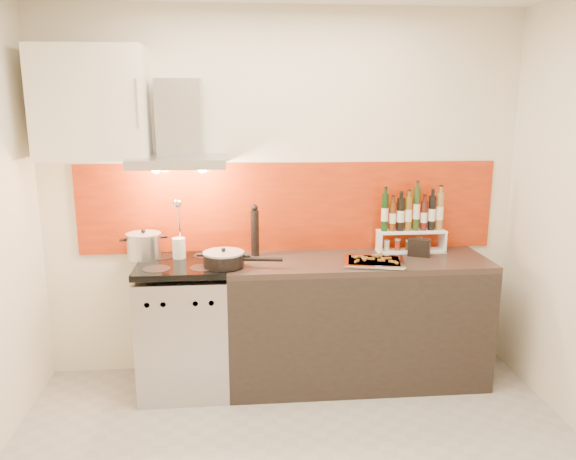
{
  "coord_description": "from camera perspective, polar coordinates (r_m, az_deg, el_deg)",
  "views": [
    {
      "loc": [
        -0.32,
        -2.57,
        1.95
      ],
      "look_at": [
        0.0,
        0.95,
        1.15
      ],
      "focal_mm": 35.0,
      "sensor_mm": 36.0,
      "label": 1
    }
  ],
  "objects": [
    {
      "name": "stock_pot",
      "position": [
        3.98,
        -14.42,
        -1.53
      ],
      "size": [
        0.24,
        0.24,
        0.2
      ],
      "color": "#B7B7BA",
      "rests_on": "range_stove"
    },
    {
      "name": "caddy_box",
      "position": [
        4.04,
        13.17,
        -1.78
      ],
      "size": [
        0.16,
        0.12,
        0.13
      ],
      "primitive_type": "cube",
      "rotation": [
        0.0,
        0.0,
        -0.43
      ],
      "color": "black",
      "rests_on": "counter"
    },
    {
      "name": "counter",
      "position": [
        4.05,
        6.95,
        -9.07
      ],
      "size": [
        1.8,
        0.6,
        0.9
      ],
      "color": "black",
      "rests_on": "ground"
    },
    {
      "name": "upper_cabinet",
      "position": [
        3.91,
        -19.38,
        12.04
      ],
      "size": [
        0.7,
        0.35,
        0.72
      ],
      "primitive_type": "cube",
      "color": "white",
      "rests_on": "back_wall"
    },
    {
      "name": "step_shelf",
      "position": [
        4.11,
        12.46,
        0.59
      ],
      "size": [
        0.49,
        0.13,
        0.47
      ],
      "color": "white",
      "rests_on": "counter"
    },
    {
      "name": "back_wall",
      "position": [
        4.04,
        -0.57,
        3.49
      ],
      "size": [
        3.4,
        0.02,
        2.6
      ],
      "primitive_type": "cube",
      "color": "silver",
      "rests_on": "ground"
    },
    {
      "name": "backsplash",
      "position": [
        4.05,
        0.15,
        2.35
      ],
      "size": [
        3.0,
        0.02,
        0.64
      ],
      "primitive_type": "cube",
      "color": "#932108",
      "rests_on": "back_wall"
    },
    {
      "name": "baking_tray",
      "position": [
        3.81,
        8.71,
        -3.16
      ],
      "size": [
        0.45,
        0.38,
        0.03
      ],
      "color": "silver",
      "rests_on": "counter"
    },
    {
      "name": "range_hood",
      "position": [
        3.84,
        -11.01,
        9.41
      ],
      "size": [
        0.62,
        0.5,
        0.61
      ],
      "color": "#B7B7BA",
      "rests_on": "back_wall"
    },
    {
      "name": "range_stove",
      "position": [
        3.99,
        -10.41,
        -9.72
      ],
      "size": [
        0.6,
        0.6,
        0.91
      ],
      "color": "#B7B7BA",
      "rests_on": "ground"
    },
    {
      "name": "saute_pan",
      "position": [
        3.69,
        -6.44,
        -2.93
      ],
      "size": [
        0.52,
        0.27,
        0.12
      ],
      "color": "black",
      "rests_on": "range_stove"
    },
    {
      "name": "pepper_mill",
      "position": [
        3.93,
        -3.38,
        -0.11
      ],
      "size": [
        0.06,
        0.06,
        0.37
      ],
      "color": "black",
      "rests_on": "counter"
    },
    {
      "name": "utensil_jar",
      "position": [
        3.9,
        -11.04,
        -1.16
      ],
      "size": [
        0.09,
        0.14,
        0.43
      ],
      "color": "silver",
      "rests_on": "range_stove"
    }
  ]
}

